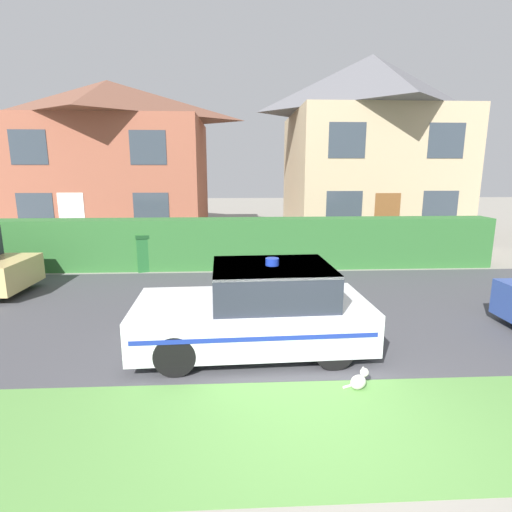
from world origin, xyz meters
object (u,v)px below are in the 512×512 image
(house_left, at_px, (112,159))
(house_right, at_px, (368,146))
(cat, at_px, (359,380))
(police_car, at_px, (257,310))
(wheelie_bin, at_px, (146,252))

(house_left, distance_m, house_right, 11.72)
(cat, bearing_deg, police_car, 112.95)
(wheelie_bin, bearing_deg, house_right, 19.07)
(cat, bearing_deg, wheelie_bin, 99.90)
(cat, height_order, wheelie_bin, wheelie_bin)
(cat, relative_size, house_right, 0.04)
(cat, height_order, house_left, house_left)
(police_car, relative_size, wheelie_bin, 3.51)
(cat, bearing_deg, house_right, 49.98)
(house_right, bearing_deg, house_left, 177.98)
(police_car, xyz_separation_m, house_right, (5.75, 12.36, 3.36))
(house_left, height_order, wheelie_bin, house_left)
(house_right, relative_size, wheelie_bin, 7.20)
(house_left, bearing_deg, police_car, -65.00)
(cat, distance_m, house_left, 16.23)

